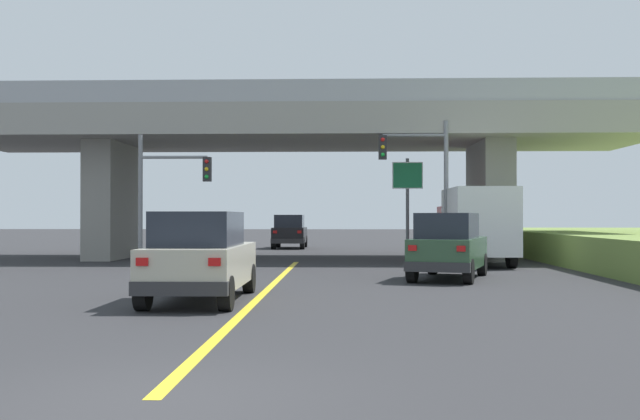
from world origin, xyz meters
The scene contains 10 objects.
ground centered at (0.00, 26.42, 0.00)m, with size 160.00×160.00×0.00m, color #2B2B2D.
overpass_bridge centered at (0.00, 26.42, 5.37)m, with size 30.88×8.50×7.43m.
lane_divider_stripe centered at (0.00, 11.89, 0.00)m, with size 0.20×23.78×0.01m, color yellow.
suv_lead centered at (-1.23, 9.09, 1.02)m, with size 1.95×4.83×2.02m.
suv_crossing centered at (5.20, 15.30, 1.01)m, with size 3.05×4.82×2.02m.
box_truck centered at (7.23, 22.23, 1.58)m, with size 2.33×6.53×3.01m.
sedan_oncoming centered at (-1.27, 37.51, 1.01)m, with size 1.94×4.32×2.02m.
traffic_signal_nearside centered at (5.17, 22.15, 3.66)m, with size 2.77×0.36×5.72m.
traffic_signal_farside centered at (-5.06, 21.71, 3.17)m, with size 2.91×0.36×5.16m.
highway_sign centered at (4.71, 24.35, 3.16)m, with size 1.30×0.17×4.40m.
Camera 1 is at (2.00, -7.77, 1.91)m, focal length 42.24 mm.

